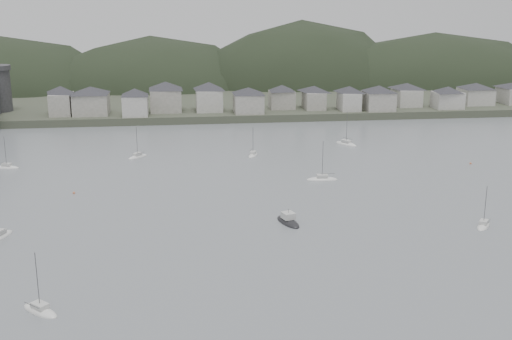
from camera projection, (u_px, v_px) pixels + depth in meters
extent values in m
cube|color=#383D2D|center=(209.00, 82.00, 371.28)|extent=(900.00, 250.00, 3.00)
ellipsoid|color=black|center=(5.00, 112.00, 338.62)|extent=(138.98, 92.48, 81.13)
ellipsoid|color=black|center=(153.00, 108.00, 349.07)|extent=(132.08, 90.41, 79.74)
ellipsoid|color=black|center=(300.00, 110.00, 359.97)|extent=(133.88, 88.37, 101.41)
ellipsoid|color=black|center=(430.00, 105.00, 363.75)|extent=(165.81, 81.78, 82.55)
cube|color=gray|center=(62.00, 104.00, 253.49)|extent=(8.34, 12.91, 8.59)
pyramid|color=#2D2D33|center=(61.00, 90.00, 252.00)|extent=(15.78, 15.78, 3.01)
cube|color=gray|center=(91.00, 104.00, 254.34)|extent=(13.68, 13.35, 8.36)
pyramid|color=#2D2D33|center=(90.00, 90.00, 252.89)|extent=(20.07, 20.07, 2.93)
cube|color=#A9A59E|center=(135.00, 106.00, 251.46)|extent=(9.78, 10.20, 8.08)
pyramid|color=#2D2D33|center=(135.00, 92.00, 250.05)|extent=(14.83, 14.83, 2.83)
cube|color=gray|center=(166.00, 100.00, 262.03)|extent=(12.59, 13.33, 9.09)
pyramid|color=#2D2D33|center=(166.00, 85.00, 260.45)|extent=(19.24, 19.24, 3.18)
cube|color=#A9A59E|center=(209.00, 100.00, 262.75)|extent=(10.74, 12.17, 8.87)
pyramid|color=#2D2D33|center=(209.00, 86.00, 261.21)|extent=(17.01, 17.01, 3.10)
cube|color=gray|center=(248.00, 103.00, 258.52)|extent=(11.63, 12.09, 7.69)
pyramid|color=#2D2D33|center=(248.00, 91.00, 257.18)|extent=(17.61, 17.61, 2.69)
cube|color=gray|center=(282.00, 100.00, 268.73)|extent=(10.37, 9.35, 7.44)
pyramid|color=#2D2D33|center=(282.00, 88.00, 267.44)|extent=(14.65, 14.65, 2.60)
cube|color=gray|center=(314.00, 100.00, 268.09)|extent=(8.24, 12.20, 7.22)
pyramid|color=#2D2D33|center=(314.00, 89.00, 266.84)|extent=(15.17, 15.17, 2.53)
cube|color=#A9A59E|center=(349.00, 101.00, 264.73)|extent=(8.06, 10.91, 7.46)
pyramid|color=#2D2D33|center=(349.00, 89.00, 263.43)|extent=(14.08, 14.08, 2.61)
cube|color=gray|center=(378.00, 101.00, 264.78)|extent=(11.73, 11.78, 7.66)
pyramid|color=#2D2D33|center=(379.00, 89.00, 263.45)|extent=(17.46, 17.46, 2.68)
cube|color=#A9A59E|center=(406.00, 97.00, 276.20)|extent=(10.19, 13.02, 7.33)
pyramid|color=#2D2D33|center=(407.00, 86.00, 274.93)|extent=(17.23, 17.23, 2.57)
cube|color=#A9A59E|center=(447.00, 100.00, 269.60)|extent=(11.70, 9.81, 6.88)
pyramid|color=#2D2D33|center=(448.00, 89.00, 268.41)|extent=(15.97, 15.97, 2.41)
cube|color=#A9A59E|center=(475.00, 96.00, 280.12)|extent=(12.83, 12.48, 7.00)
pyramid|color=#2D2D33|center=(476.00, 86.00, 278.91)|extent=(18.79, 18.79, 2.45)
ellipsoid|color=silver|center=(322.00, 180.00, 172.25)|extent=(8.70, 3.30, 1.71)
cube|color=beige|center=(322.00, 176.00, 171.95)|extent=(3.11, 2.07, 0.70)
cylinder|color=#3F3F42|center=(323.00, 160.00, 170.83)|extent=(0.12, 0.12, 10.67)
cylinder|color=#3F3F42|center=(328.00, 174.00, 172.09)|extent=(3.84, 0.36, 0.10)
ellipsoid|color=silver|center=(0.00, 237.00, 130.26)|extent=(5.28, 8.36, 1.60)
cylinder|color=#3F3F42|center=(0.00, 232.00, 128.61)|extent=(1.40, 3.38, 0.10)
ellipsoid|color=silver|center=(138.00, 157.00, 197.41)|extent=(6.96, 7.15, 1.51)
cube|color=beige|center=(138.00, 154.00, 197.13)|extent=(3.03, 3.06, 0.70)
cylinder|color=#3F3F42|center=(137.00, 142.00, 196.15)|extent=(0.12, 0.12, 9.45)
cylinder|color=#3F3F42|center=(140.00, 153.00, 196.16)|extent=(2.41, 2.54, 0.10)
ellipsoid|color=silver|center=(7.00, 168.00, 184.73)|extent=(7.72, 4.14, 1.47)
cube|color=beige|center=(7.00, 164.00, 184.46)|extent=(2.90, 2.22, 0.70)
cylinder|color=#3F3F42|center=(5.00, 152.00, 183.50)|extent=(0.12, 0.12, 9.20)
cylinder|color=#3F3F42|center=(2.00, 163.00, 183.84)|extent=(3.23, 0.93, 0.10)
ellipsoid|color=silver|center=(346.00, 144.00, 215.12)|extent=(7.30, 9.02, 1.78)
cube|color=beige|center=(346.00, 141.00, 214.82)|extent=(3.36, 3.69, 0.70)
cylinder|color=#3F3F42|center=(347.00, 128.00, 213.65)|extent=(0.12, 0.12, 11.15)
cylinder|color=#3F3F42|center=(348.00, 139.00, 216.07)|extent=(2.30, 3.40, 0.10)
ellipsoid|color=silver|center=(40.00, 311.00, 99.03)|extent=(7.39, 7.16, 1.56)
cube|color=beige|center=(40.00, 305.00, 98.75)|extent=(3.16, 3.12, 0.70)
cylinder|color=#3F3F42|center=(37.00, 282.00, 97.74)|extent=(0.12, 0.12, 9.75)
cylinder|color=#3F3F42|center=(31.00, 305.00, 97.57)|extent=(2.63, 2.48, 0.10)
ellipsoid|color=silver|center=(483.00, 226.00, 136.68)|extent=(6.05, 7.05, 1.42)
cube|color=beige|center=(484.00, 222.00, 136.42)|extent=(2.73, 2.92, 0.70)
cylinder|color=#3F3F42|center=(485.00, 206.00, 135.50)|extent=(0.12, 0.12, 8.87)
cylinder|color=#3F3F42|center=(490.00, 221.00, 135.39)|extent=(1.99, 2.62, 0.10)
ellipsoid|color=silver|center=(253.00, 155.00, 199.63)|extent=(4.73, 7.43, 1.42)
cube|color=beige|center=(253.00, 152.00, 199.37)|extent=(2.37, 2.88, 0.70)
cylinder|color=#3F3F42|center=(253.00, 141.00, 198.45)|extent=(0.12, 0.12, 8.87)
cylinder|color=#3F3F42|center=(251.00, 150.00, 200.31)|extent=(1.27, 3.00, 0.10)
ellipsoid|color=black|center=(288.00, 223.00, 138.95)|extent=(5.61, 9.39, 1.95)
cube|color=beige|center=(288.00, 216.00, 138.53)|extent=(3.14, 3.26, 1.40)
cylinder|color=#3F3F42|center=(288.00, 212.00, 138.30)|extent=(0.10, 0.10, 1.20)
sphere|color=#CA6D43|center=(470.00, 163.00, 189.35)|extent=(0.70, 0.70, 0.70)
sphere|color=#CA6D43|center=(74.00, 193.00, 160.12)|extent=(0.70, 0.70, 0.70)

